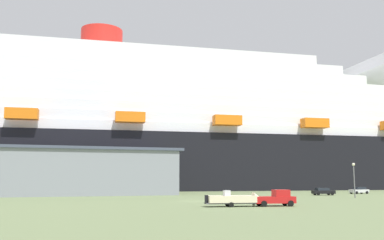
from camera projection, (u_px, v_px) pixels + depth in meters
ground_plane at (162, 194)px, 98.41m from camera, size 600.00×600.00×0.00m
cruise_ship at (208, 137)px, 139.28m from camera, size 281.86×41.37×61.78m
terminal_building at (58, 172)px, 95.58m from camera, size 54.69×25.99×10.31m
pickup_truck at (276, 198)px, 57.46m from camera, size 5.69×2.49×2.20m
small_boat_on_trailer at (237, 199)px, 56.48m from camera, size 8.98×2.33×2.15m
street_lamp at (354, 174)px, 80.36m from camera, size 0.56×0.56×6.59m
parked_car_silver_sedan at (359, 190)px, 100.58m from camera, size 4.76×2.53×1.58m
parked_car_black_coupe at (323, 191)px, 92.54m from camera, size 4.96×2.49×1.58m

